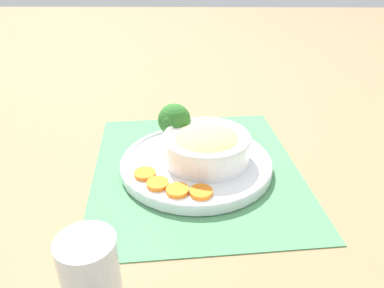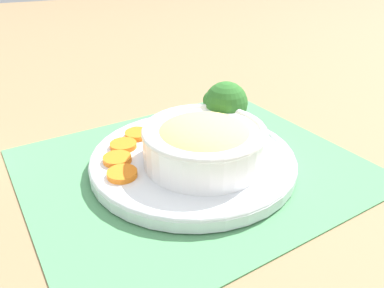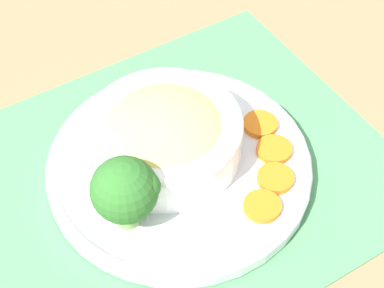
{
  "view_description": "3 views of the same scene",
  "coord_description": "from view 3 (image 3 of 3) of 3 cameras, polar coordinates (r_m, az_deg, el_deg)",
  "views": [
    {
      "loc": [
        -0.64,
        -0.0,
        0.42
      ],
      "look_at": [
        0.02,
        0.01,
        0.05
      ],
      "focal_mm": 35.0,
      "sensor_mm": 36.0,
      "label": 1
    },
    {
      "loc": [
        -0.21,
        -0.44,
        0.3
      ],
      "look_at": [
        0.0,
        0.0,
        0.04
      ],
      "focal_mm": 35.0,
      "sensor_mm": 36.0,
      "label": 2
    },
    {
      "loc": [
        0.18,
        0.42,
        0.59
      ],
      "look_at": [
        -0.01,
        0.0,
        0.05
      ],
      "focal_mm": 60.0,
      "sensor_mm": 36.0,
      "label": 3
    }
  ],
  "objects": [
    {
      "name": "carrot_slice_middle",
      "position": [
        0.72,
        7.42,
        -3.04
      ],
      "size": [
        0.04,
        0.04,
        0.01
      ],
      "color": "orange",
      "rests_on": "plate"
    },
    {
      "name": "broccoli_floret",
      "position": [
        0.65,
        -5.97,
        -4.15
      ],
      "size": [
        0.07,
        0.07,
        0.09
      ],
      "color": "#759E51",
      "rests_on": "plate"
    },
    {
      "name": "ground_plane",
      "position": [
        0.75,
        -1.12,
        -2.57
      ],
      "size": [
        4.0,
        4.0,
        0.0
      ],
      "primitive_type": "plane",
      "color": "#8C704C"
    },
    {
      "name": "bowl",
      "position": [
        0.72,
        -2.43,
        0.9
      ],
      "size": [
        0.18,
        0.18,
        0.06
      ],
      "color": "white",
      "rests_on": "plate"
    },
    {
      "name": "carrot_slice_far",
      "position": [
        0.75,
        7.31,
        -0.5
      ],
      "size": [
        0.04,
        0.04,
        0.01
      ],
      "color": "orange",
      "rests_on": "plate"
    },
    {
      "name": "carrot_slice_near",
      "position": [
        0.7,
        6.26,
        -5.53
      ],
      "size": [
        0.04,
        0.04,
        0.01
      ],
      "color": "orange",
      "rests_on": "plate"
    },
    {
      "name": "carrot_slice_extra",
      "position": [
        0.77,
        6.08,
        1.75
      ],
      "size": [
        0.04,
        0.04,
        0.01
      ],
      "color": "orange",
      "rests_on": "plate"
    },
    {
      "name": "placemat",
      "position": [
        0.75,
        -1.12,
        -2.48
      ],
      "size": [
        0.52,
        0.46,
        0.0
      ],
      "color": "#4C8C59",
      "rests_on": "ground_plane"
    },
    {
      "name": "plate",
      "position": [
        0.74,
        -1.14,
        -1.85
      ],
      "size": [
        0.31,
        0.31,
        0.02
      ],
      "color": "silver",
      "rests_on": "placemat"
    }
  ]
}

